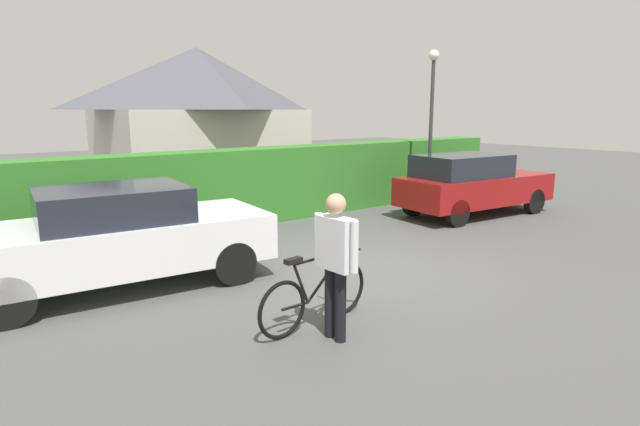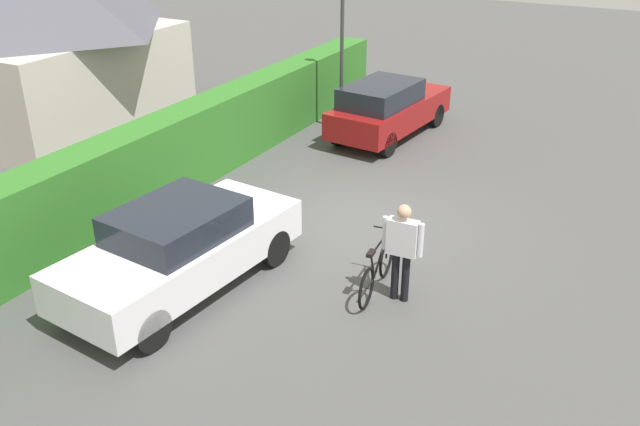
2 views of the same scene
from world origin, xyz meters
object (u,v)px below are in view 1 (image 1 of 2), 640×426
parked_car_far (472,184)px  bicycle (315,295)px  street_lamp (432,107)px  person_rider (336,255)px  parked_car_near (118,236)px

parked_car_far → bicycle: (-7.22, -2.93, -0.42)m
parked_car_far → bicycle: bearing=-157.9°
street_lamp → person_rider: bearing=-146.7°
bicycle → street_lamp: 8.72m
parked_car_near → person_rider: person_rider is taller
parked_car_near → parked_car_far: (8.70, 0.01, 0.01)m
parked_car_near → street_lamp: street_lamp is taller
parked_car_far → street_lamp: 2.35m
person_rider → bicycle: bearing=84.0°
parked_car_near → person_rider: 3.66m
parked_car_far → street_lamp: street_lamp is taller
parked_car_near → person_rider: (1.44, -3.36, 0.22)m
bicycle → person_rider: (-0.05, -0.44, 0.63)m
bicycle → street_lamp: bearing=30.9°
person_rider → street_lamp: 8.84m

